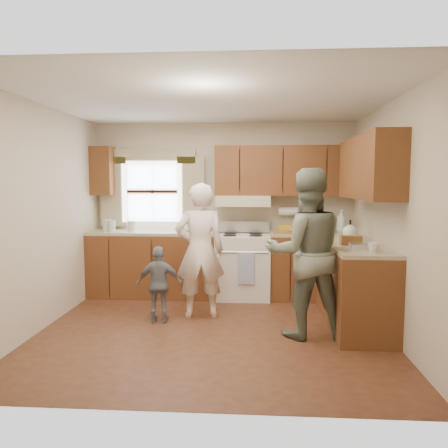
# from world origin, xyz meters

# --- Properties ---
(room) EXTENTS (3.80, 3.80, 3.80)m
(room) POSITION_xyz_m (0.00, 0.00, 1.25)
(room) COLOR #432315
(room) RESTS_ON ground
(kitchen_fixtures) EXTENTS (3.80, 2.25, 2.15)m
(kitchen_fixtures) POSITION_xyz_m (0.61, 1.08, 0.84)
(kitchen_fixtures) COLOR #46230F
(kitchen_fixtures) RESTS_ON ground
(stove) EXTENTS (0.76, 0.67, 1.07)m
(stove) POSITION_xyz_m (0.30, 1.44, 0.47)
(stove) COLOR silver
(stove) RESTS_ON ground
(woman_left) EXTENTS (0.66, 0.49, 1.63)m
(woman_left) POSITION_xyz_m (-0.20, 0.49, 0.82)
(woman_left) COLOR white
(woman_left) RESTS_ON ground
(woman_right) EXTENTS (0.95, 0.78, 1.79)m
(woman_right) POSITION_xyz_m (1.00, -0.08, 0.89)
(woman_right) COLOR #223926
(woman_right) RESTS_ON ground
(child) EXTENTS (0.54, 0.26, 0.90)m
(child) POSITION_xyz_m (-0.65, 0.24, 0.45)
(child) COLOR slate
(child) RESTS_ON ground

